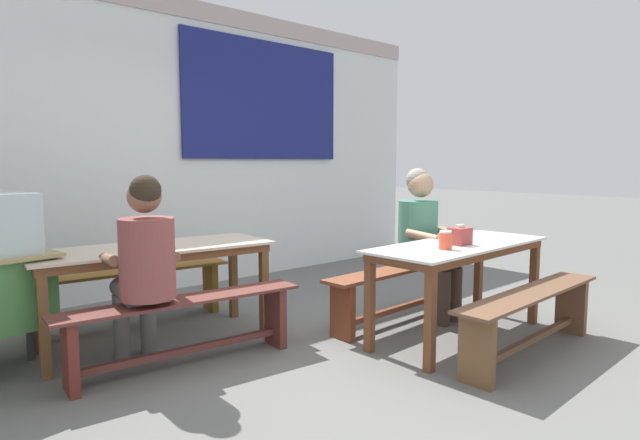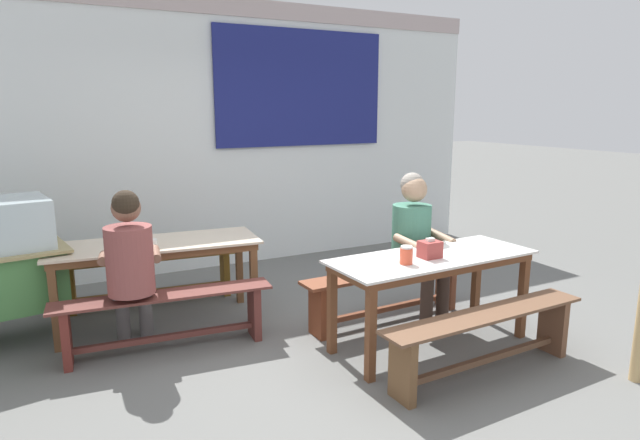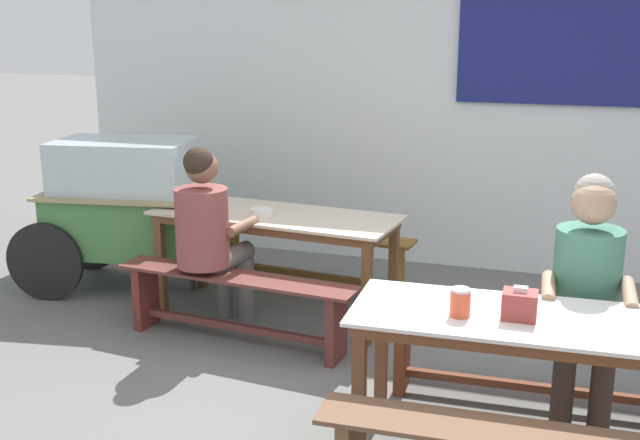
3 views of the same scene
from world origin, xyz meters
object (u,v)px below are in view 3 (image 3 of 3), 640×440
Objects in this scene: bench_far_front at (236,300)px; bench_near_back at (530,353)px; person_right_near_table at (587,282)px; soup_bowl at (262,212)px; tissue_box at (520,305)px; person_left_back_turned at (208,228)px; condiment_jar at (460,302)px; bench_far_back at (309,251)px; dining_table_far at (275,224)px; food_cart at (123,202)px; dining_table_near at (532,333)px.

bench_far_front is 1.02× the size of bench_near_back.
soup_bowl is (-2.13, 0.85, 0.00)m from person_right_near_table.
person_right_near_table is 0.64m from tissue_box.
tissue_box is (2.03, -1.00, 0.07)m from person_left_back_turned.
condiment_jar is at bearing -43.12° from soup_bowl.
person_left_back_turned is (-0.34, -1.06, 0.43)m from bench_far_back.
person_left_back_turned is 8.19× the size of soup_bowl.
person_left_back_turned is 2.27m from tissue_box.
bench_far_front is (-0.06, -0.57, -0.36)m from dining_table_far.
food_cart is 10.61× the size of soup_bowl.
person_left_back_turned reaches higher than bench_near_back.
dining_table_far is at bearing 42.81° from soup_bowl.
condiment_jar is (1.43, -2.11, 0.50)m from bench_far_back.
person_left_back_turned is at bearing 153.89° from tissue_box.
bench_far_front is (-1.88, 0.87, -0.36)m from dining_table_near.
tissue_box is (1.82, -0.90, 0.51)m from bench_far_front.
dining_table_far reaches higher than bench_near_back.
bench_far_front is (-0.12, -1.15, -0.00)m from bench_far_back.
food_cart reaches higher than bench_far_front.
bench_far_front is at bearing -95.93° from dining_table_far.
condiment_jar is (-0.26, -0.05, -0.00)m from tissue_box.
dining_table_near is 0.58m from person_right_near_table.
dining_table_near is at bearing -24.64° from person_left_back_turned.
dining_table_near is at bearing -38.45° from dining_table_far.
food_cart reaches higher than tissue_box.
bench_far_front is 10.64× the size of soup_bowl.
tissue_box reaches higher than soup_bowl.
bench_near_back is 0.98× the size of food_cart.
person_right_near_table reaches higher than condiment_jar.
food_cart is 3.28m from condiment_jar.
bench_near_back is 2.08m from soup_bowl.
condiment_jar is at bearing -132.52° from person_right_near_table.
condiment_jar is (-0.32, -0.09, 0.15)m from dining_table_near.
bench_far_front is at bearing 155.17° from dining_table_near.
person_left_back_turned reaches higher than tissue_box.
soup_bowl is (-1.89, 1.38, 0.10)m from dining_table_near.
dining_table_far is 0.14m from soup_bowl.
dining_table_near is 1.01× the size of bench_far_front.
condiment_jar reaches higher than soup_bowl.
bench_far_back is 12.48× the size of condiment_jar.
bench_far_front is at bearing -30.79° from food_cart.
person_right_near_table reaches higher than bench_far_front.
person_left_back_turned reaches higher than soup_bowl.
condiment_jar is at bearing -45.70° from dining_table_far.
bench_far_front is at bearing 153.54° from tissue_box.
soup_bowl is (-0.01, 0.51, 0.46)m from bench_far_front.
food_cart reaches higher than condiment_jar.
soup_bowl reaches higher than bench_far_back.
bench_near_back is (1.86, -0.29, 0.01)m from bench_far_front.
person_right_near_table reaches higher than dining_table_near.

